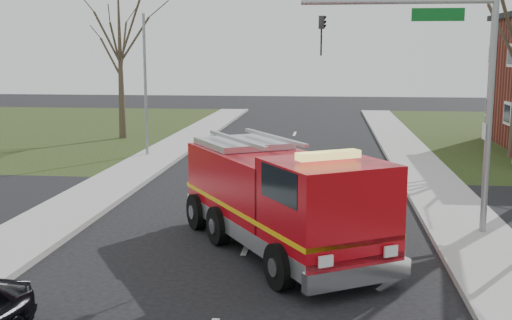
# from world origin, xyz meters

# --- Properties ---
(ground) EXTENTS (120.00, 120.00, 0.00)m
(ground) POSITION_xyz_m (0.00, 0.00, 0.00)
(ground) COLOR black
(ground) RESTS_ON ground
(sidewalk_right) EXTENTS (2.40, 80.00, 0.15)m
(sidewalk_right) POSITION_xyz_m (6.20, 0.00, 0.07)
(sidewalk_right) COLOR gray
(sidewalk_right) RESTS_ON ground
(sidewalk_left) EXTENTS (2.40, 80.00, 0.15)m
(sidewalk_left) POSITION_xyz_m (-6.20, 0.00, 0.07)
(sidewalk_left) COLOR gray
(sidewalk_left) RESTS_ON ground
(bare_tree_left) EXTENTS (4.50, 4.50, 9.00)m
(bare_tree_left) POSITION_xyz_m (-10.00, 20.00, 5.56)
(bare_tree_left) COLOR #32291E
(bare_tree_left) RESTS_ON ground
(traffic_signal_mast) EXTENTS (5.29, 0.18, 6.80)m
(traffic_signal_mast) POSITION_xyz_m (5.21, 1.50, 4.71)
(traffic_signal_mast) COLOR gray
(traffic_signal_mast) RESTS_ON ground
(utility_pole_far) EXTENTS (0.14, 0.14, 7.00)m
(utility_pole_far) POSITION_xyz_m (-6.80, 14.00, 3.50)
(utility_pole_far) COLOR gray
(utility_pole_far) RESTS_ON ground
(fire_engine) EXTENTS (5.96, 7.62, 2.98)m
(fire_engine) POSITION_xyz_m (0.92, -0.54, 1.35)
(fire_engine) COLOR #AB0711
(fire_engine) RESTS_ON ground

